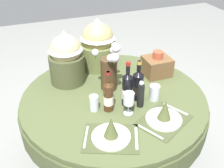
{
  "coord_description": "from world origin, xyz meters",
  "views": [
    {
      "loc": [
        -0.59,
        -1.55,
        1.89
      ],
      "look_at": [
        0.0,
        0.03,
        0.81
      ],
      "focal_mm": 42.82,
      "sensor_mm": 36.0,
      "label": 1
    }
  ],
  "objects_px": {
    "place_setting_right": "(164,115)",
    "wine_bottle_rear": "(138,85)",
    "dining_table": "(114,108)",
    "tumbler_near_left": "(94,103)",
    "wine_glass_right": "(129,99)",
    "wine_bottle_centre": "(108,96)",
    "gift_tub_back_centre": "(98,42)",
    "place_setting_left": "(111,132)",
    "pepper_mill": "(141,95)",
    "wine_bottle_left": "(127,89)",
    "tumbler_near_right": "(154,93)",
    "flower_vase": "(110,69)",
    "woven_basket_side_right": "(157,66)",
    "gift_tub_back_left": "(66,56)"
  },
  "relations": [
    {
      "from": "woven_basket_side_right",
      "to": "place_setting_left",
      "type": "bearing_deg",
      "value": -136.8
    },
    {
      "from": "wine_glass_right",
      "to": "woven_basket_side_right",
      "type": "bearing_deg",
      "value": 42.87
    },
    {
      "from": "flower_vase",
      "to": "wine_glass_right",
      "type": "height_order",
      "value": "flower_vase"
    },
    {
      "from": "wine_bottle_centre",
      "to": "gift_tub_back_centre",
      "type": "height_order",
      "value": "gift_tub_back_centre"
    },
    {
      "from": "place_setting_right",
      "to": "dining_table",
      "type": "bearing_deg",
      "value": 117.92
    },
    {
      "from": "wine_bottle_centre",
      "to": "tumbler_near_left",
      "type": "relative_size",
      "value": 2.64
    },
    {
      "from": "dining_table",
      "to": "wine_bottle_centre",
      "type": "bearing_deg",
      "value": -122.14
    },
    {
      "from": "wine_bottle_rear",
      "to": "tumbler_near_right",
      "type": "distance_m",
      "value": 0.14
    },
    {
      "from": "gift_tub_back_centre",
      "to": "pepper_mill",
      "type": "bearing_deg",
      "value": -81.97
    },
    {
      "from": "flower_vase",
      "to": "tumbler_near_left",
      "type": "relative_size",
      "value": 3.29
    },
    {
      "from": "place_setting_right",
      "to": "gift_tub_back_left",
      "type": "relative_size",
      "value": 0.97
    },
    {
      "from": "tumbler_near_right",
      "to": "wine_bottle_left",
      "type": "bearing_deg",
      "value": 175.88
    },
    {
      "from": "place_setting_left",
      "to": "place_setting_right",
      "type": "height_order",
      "value": "same"
    },
    {
      "from": "dining_table",
      "to": "woven_basket_side_right",
      "type": "distance_m",
      "value": 0.52
    },
    {
      "from": "tumbler_near_right",
      "to": "place_setting_left",
      "type": "bearing_deg",
      "value": -148.12
    },
    {
      "from": "place_setting_left",
      "to": "tumbler_near_right",
      "type": "relative_size",
      "value": 3.52
    },
    {
      "from": "flower_vase",
      "to": "dining_table",
      "type": "bearing_deg",
      "value": -93.06
    },
    {
      "from": "place_setting_left",
      "to": "wine_bottle_centre",
      "type": "relative_size",
      "value": 1.35
    },
    {
      "from": "gift_tub_back_centre",
      "to": "tumbler_near_right",
      "type": "bearing_deg",
      "value": -70.33
    },
    {
      "from": "woven_basket_side_right",
      "to": "gift_tub_back_left",
      "type": "bearing_deg",
      "value": 167.62
    },
    {
      "from": "place_setting_left",
      "to": "tumbler_near_left",
      "type": "height_order",
      "value": "place_setting_left"
    },
    {
      "from": "gift_tub_back_centre",
      "to": "wine_glass_right",
      "type": "bearing_deg",
      "value": -91.45
    },
    {
      "from": "tumbler_near_left",
      "to": "gift_tub_back_left",
      "type": "relative_size",
      "value": 0.27
    },
    {
      "from": "gift_tub_back_centre",
      "to": "place_setting_left",
      "type": "bearing_deg",
      "value": -103.31
    },
    {
      "from": "flower_vase",
      "to": "pepper_mill",
      "type": "xyz_separation_m",
      "value": [
        0.12,
        -0.29,
        -0.08
      ]
    },
    {
      "from": "tumbler_near_left",
      "to": "tumbler_near_right",
      "type": "distance_m",
      "value": 0.45
    },
    {
      "from": "tumbler_near_left",
      "to": "tumbler_near_right",
      "type": "xyz_separation_m",
      "value": [
        0.45,
        -0.03,
        0.0
      ]
    },
    {
      "from": "wine_bottle_left",
      "to": "wine_bottle_rear",
      "type": "height_order",
      "value": "wine_bottle_left"
    },
    {
      "from": "dining_table",
      "to": "tumbler_near_right",
      "type": "xyz_separation_m",
      "value": [
        0.26,
        -0.15,
        0.18
      ]
    },
    {
      "from": "tumbler_near_right",
      "to": "pepper_mill",
      "type": "bearing_deg",
      "value": -163.92
    },
    {
      "from": "tumbler_near_left",
      "to": "gift_tub_back_left",
      "type": "bearing_deg",
      "value": 100.8
    },
    {
      "from": "flower_vase",
      "to": "gift_tub_back_left",
      "type": "height_order",
      "value": "gift_tub_back_left"
    },
    {
      "from": "gift_tub_back_left",
      "to": "woven_basket_side_right",
      "type": "height_order",
      "value": "gift_tub_back_left"
    },
    {
      "from": "wine_bottle_rear",
      "to": "tumbler_near_right",
      "type": "height_order",
      "value": "wine_bottle_rear"
    },
    {
      "from": "wine_bottle_left",
      "to": "place_setting_right",
      "type": "bearing_deg",
      "value": -58.24
    },
    {
      "from": "wine_bottle_centre",
      "to": "wine_bottle_rear",
      "type": "distance_m",
      "value": 0.25
    },
    {
      "from": "place_setting_right",
      "to": "tumbler_near_right",
      "type": "xyz_separation_m",
      "value": [
        0.05,
        0.24,
        0.01
      ]
    },
    {
      "from": "dining_table",
      "to": "pepper_mill",
      "type": "xyz_separation_m",
      "value": [
        0.13,
        -0.19,
        0.22
      ]
    },
    {
      "from": "woven_basket_side_right",
      "to": "flower_vase",
      "type": "bearing_deg",
      "value": -171.47
    },
    {
      "from": "dining_table",
      "to": "tumbler_near_left",
      "type": "relative_size",
      "value": 12.24
    },
    {
      "from": "dining_table",
      "to": "gift_tub_back_centre",
      "type": "relative_size",
      "value": 3.18
    },
    {
      "from": "wine_bottle_centre",
      "to": "wine_bottle_rear",
      "type": "bearing_deg",
      "value": 12.35
    },
    {
      "from": "place_setting_right",
      "to": "wine_bottle_rear",
      "type": "relative_size",
      "value": 1.35
    },
    {
      "from": "wine_bottle_rear",
      "to": "wine_glass_right",
      "type": "bearing_deg",
      "value": -133.62
    },
    {
      "from": "wine_bottle_left",
      "to": "wine_bottle_centre",
      "type": "bearing_deg",
      "value": -173.97
    },
    {
      "from": "wine_glass_right",
      "to": "tumbler_near_left",
      "type": "distance_m",
      "value": 0.25
    },
    {
      "from": "tumbler_near_right",
      "to": "gift_tub_back_centre",
      "type": "bearing_deg",
      "value": 109.67
    },
    {
      "from": "tumbler_near_left",
      "to": "tumbler_near_right",
      "type": "height_order",
      "value": "tumbler_near_right"
    },
    {
      "from": "place_setting_right",
      "to": "wine_glass_right",
      "type": "bearing_deg",
      "value": 140.78
    },
    {
      "from": "flower_vase",
      "to": "tumbler_near_right",
      "type": "distance_m",
      "value": 0.38
    }
  ]
}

